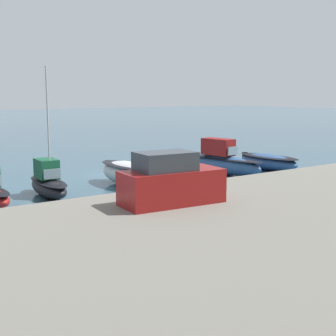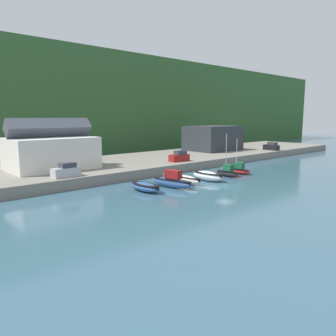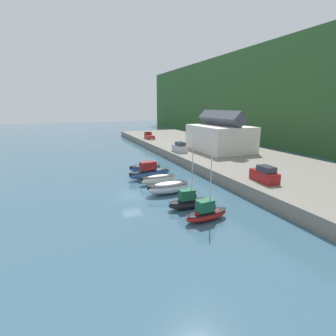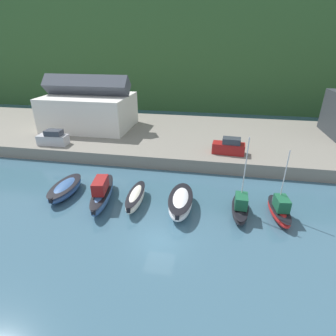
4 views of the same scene
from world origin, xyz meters
name	(u,v)px [view 2 (image 2 of 4)]	position (x,y,z in m)	size (l,w,h in m)	color
ground_plane	(226,186)	(0.00, 0.00, 0.00)	(320.00, 320.00, 0.00)	#385B70
hillside_backdrop	(28,106)	(0.00, 84.12, 14.29)	(240.00, 76.04, 28.58)	#335B2D
quay_promenade	(133,164)	(0.00, 24.67, 0.84)	(138.28, 22.58, 1.69)	gray
harbor_clubhouse	(51,151)	(-17.36, 24.61, 4.85)	(14.33, 10.16, 8.85)	silver
yacht_club_building	(213,138)	(28.55, 26.90, 4.98)	(13.75, 10.41, 6.57)	#2D3338
moored_boat_0	(145,187)	(-11.62, 5.50, 0.69)	(2.50, 5.87, 1.29)	#33568E
moored_boat_1	(172,181)	(-7.04, 4.85, 1.01)	(2.88, 7.60, 2.74)	#33568E
moored_boat_2	(187,180)	(-3.53, 5.05, 0.75)	(1.66, 5.58, 1.42)	white
moored_boat_3	(207,176)	(1.14, 4.80, 0.86)	(2.53, 6.06, 1.64)	white
moored_boat_4	(227,172)	(6.85, 5.00, 0.83)	(1.77, 5.04, 7.75)	black
moored_boat_5	(238,170)	(10.47, 5.28, 0.81)	(2.10, 5.16, 6.69)	red
parked_car_0	(66,171)	(-18.95, 15.56, 2.61)	(4.30, 2.04, 2.16)	#B7B7BC
parked_car_1	(179,157)	(5.96, 16.61, 2.61)	(4.33, 2.13, 2.16)	maroon
parked_car_2	(271,147)	(40.59, 16.22, 2.61)	(2.08, 4.31, 2.16)	black
person_on_quay	(275,145)	(44.44, 17.23, 2.79)	(0.40, 0.40, 2.14)	#232838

